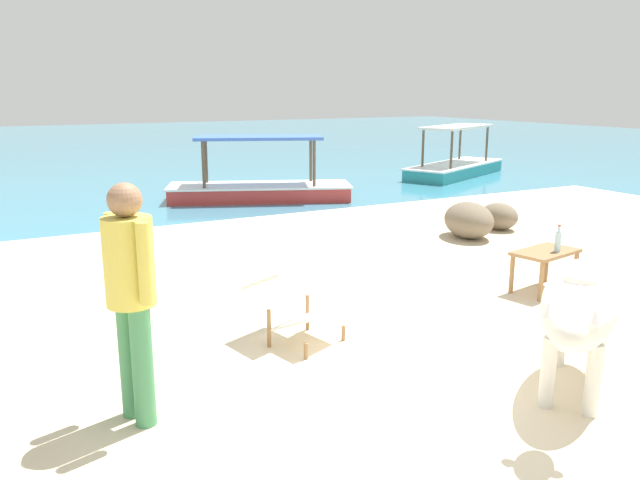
{
  "coord_description": "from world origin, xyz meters",
  "views": [
    {
      "loc": [
        -3.14,
        -3.27,
        2.23
      ],
      "look_at": [
        0.18,
        3.0,
        0.55
      ],
      "focal_mm": 36.03,
      "sensor_mm": 36.0,
      "label": 1
    }
  ],
  "objects_px": {
    "bottle": "(558,241)",
    "boat_teal": "(455,165)",
    "deck_chair_far": "(293,298)",
    "person_standing": "(131,286)",
    "cow": "(580,306)",
    "low_bench_table": "(545,257)",
    "boat_red": "(260,187)"
  },
  "relations": [
    {
      "from": "deck_chair_far",
      "to": "person_standing",
      "type": "distance_m",
      "value": 1.82
    },
    {
      "from": "boat_teal",
      "to": "boat_red",
      "type": "height_order",
      "value": "same"
    },
    {
      "from": "boat_teal",
      "to": "boat_red",
      "type": "distance_m",
      "value": 6.01
    },
    {
      "from": "boat_red",
      "to": "cow",
      "type": "bearing_deg",
      "value": 104.13
    },
    {
      "from": "bottle",
      "to": "deck_chair_far",
      "type": "height_order",
      "value": "bottle"
    },
    {
      "from": "low_bench_table",
      "to": "person_standing",
      "type": "distance_m",
      "value": 4.7
    },
    {
      "from": "cow",
      "to": "person_standing",
      "type": "bearing_deg",
      "value": -56.29
    },
    {
      "from": "person_standing",
      "to": "boat_teal",
      "type": "height_order",
      "value": "person_standing"
    },
    {
      "from": "deck_chair_far",
      "to": "person_standing",
      "type": "xyz_separation_m",
      "value": [
        -1.54,
        -0.8,
        0.56
      ]
    },
    {
      "from": "boat_teal",
      "to": "deck_chair_far",
      "type": "bearing_deg",
      "value": 18.23
    },
    {
      "from": "cow",
      "to": "boat_teal",
      "type": "distance_m",
      "value": 12.36
    },
    {
      "from": "boat_teal",
      "to": "cow",
      "type": "bearing_deg",
      "value": 29.05
    },
    {
      "from": "bottle",
      "to": "boat_red",
      "type": "relative_size",
      "value": 0.08
    },
    {
      "from": "person_standing",
      "to": "deck_chair_far",
      "type": "bearing_deg",
      "value": -167.99
    },
    {
      "from": "boat_red",
      "to": "low_bench_table",
      "type": "bearing_deg",
      "value": 115.35
    },
    {
      "from": "low_bench_table",
      "to": "person_standing",
      "type": "xyz_separation_m",
      "value": [
        -4.6,
        -0.78,
        0.56
      ]
    },
    {
      "from": "bottle",
      "to": "person_standing",
      "type": "xyz_separation_m",
      "value": [
        -4.67,
        -0.69,
        0.37
      ]
    },
    {
      "from": "bottle",
      "to": "person_standing",
      "type": "distance_m",
      "value": 4.74
    },
    {
      "from": "bottle",
      "to": "boat_teal",
      "type": "relative_size",
      "value": 0.08
    },
    {
      "from": "person_standing",
      "to": "boat_red",
      "type": "relative_size",
      "value": 0.42
    },
    {
      "from": "bottle",
      "to": "boat_teal",
      "type": "distance_m",
      "value": 9.92
    },
    {
      "from": "deck_chair_far",
      "to": "boat_teal",
      "type": "height_order",
      "value": "boat_teal"
    },
    {
      "from": "bottle",
      "to": "boat_teal",
      "type": "height_order",
      "value": "boat_teal"
    },
    {
      "from": "boat_red",
      "to": "boat_teal",
      "type": "bearing_deg",
      "value": -147.79
    },
    {
      "from": "deck_chair_far",
      "to": "person_standing",
      "type": "bearing_deg",
      "value": -86.07
    },
    {
      "from": "low_bench_table",
      "to": "boat_teal",
      "type": "height_order",
      "value": "boat_teal"
    },
    {
      "from": "deck_chair_far",
      "to": "boat_teal",
      "type": "relative_size",
      "value": 0.24
    },
    {
      "from": "cow",
      "to": "low_bench_table",
      "type": "height_order",
      "value": "cow"
    },
    {
      "from": "cow",
      "to": "boat_teal",
      "type": "bearing_deg",
      "value": -161.72
    },
    {
      "from": "deck_chair_far",
      "to": "person_standing",
      "type": "relative_size",
      "value": 0.56
    },
    {
      "from": "person_standing",
      "to": "boat_red",
      "type": "xyz_separation_m",
      "value": [
        4.19,
        7.92,
        -0.7
      ]
    },
    {
      "from": "cow",
      "to": "boat_red",
      "type": "distance_m",
      "value": 9.09
    }
  ]
}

